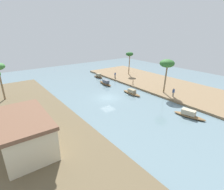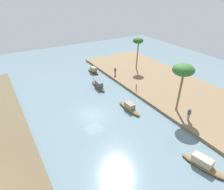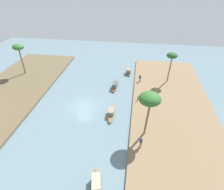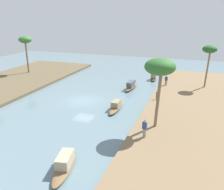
{
  "view_description": "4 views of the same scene",
  "coord_description": "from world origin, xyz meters",
  "px_view_note": "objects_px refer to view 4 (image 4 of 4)",
  "views": [
    {
      "loc": [
        -26.66,
        18.86,
        12.88
      ],
      "look_at": [
        -0.38,
        -0.82,
        0.5
      ],
      "focal_mm": 28.08,
      "sensor_mm": 36.0,
      "label": 1
    },
    {
      "loc": [
        -23.24,
        10.51,
        16.75
      ],
      "look_at": [
        2.23,
        -4.38,
        0.95
      ],
      "focal_mm": 34.2,
      "sensor_mm": 36.0,
      "label": 2
    },
    {
      "loc": [
        -25.7,
        -8.78,
        20.12
      ],
      "look_at": [
        3.22,
        -4.63,
        0.87
      ],
      "focal_mm": 30.12,
      "sensor_mm": 36.0,
      "label": 3
    },
    {
      "loc": [
        -27.84,
        -13.94,
        11.12
      ],
      "look_at": [
        2.01,
        -3.4,
        0.56
      ],
      "focal_mm": 38.88,
      "sensor_mm": 36.0,
      "label": 4
    }
  ],
  "objects_px": {
    "palm_tree_left_near": "(160,68)",
    "person_on_near_bank": "(145,129)",
    "mooring_post": "(157,96)",
    "palm_tree_left_far": "(210,51)",
    "person_by_mooring": "(166,81)",
    "sampan_with_tall_canopy": "(116,106)",
    "palm_tree_right_short": "(25,41)",
    "sampan_with_red_awning": "(65,164)",
    "sampan_upstream_small": "(153,77)",
    "sampan_downstream_large": "(131,86)"
  },
  "relations": [
    {
      "from": "sampan_downstream_large",
      "to": "sampan_with_tall_canopy",
      "type": "relative_size",
      "value": 1.02
    },
    {
      "from": "sampan_downstream_large",
      "to": "palm_tree_left_far",
      "type": "bearing_deg",
      "value": -69.67
    },
    {
      "from": "mooring_post",
      "to": "person_by_mooring",
      "type": "bearing_deg",
      "value": -1.99
    },
    {
      "from": "mooring_post",
      "to": "palm_tree_right_short",
      "type": "xyz_separation_m",
      "value": [
        7.54,
        26.09,
        5.5
      ]
    },
    {
      "from": "person_by_mooring",
      "to": "palm_tree_right_short",
      "type": "bearing_deg",
      "value": 150.74
    },
    {
      "from": "sampan_with_tall_canopy",
      "to": "person_on_near_bank",
      "type": "relative_size",
      "value": 2.84
    },
    {
      "from": "sampan_with_tall_canopy",
      "to": "palm_tree_right_short",
      "type": "height_order",
      "value": "palm_tree_right_short"
    },
    {
      "from": "palm_tree_left_far",
      "to": "sampan_with_red_awning",
      "type": "bearing_deg",
      "value": 158.08
    },
    {
      "from": "palm_tree_left_near",
      "to": "sampan_downstream_large",
      "type": "bearing_deg",
      "value": 25.44
    },
    {
      "from": "person_on_near_bank",
      "to": "mooring_post",
      "type": "xyz_separation_m",
      "value": [
        10.75,
        0.69,
        -0.29
      ]
    },
    {
      "from": "sampan_with_tall_canopy",
      "to": "palm_tree_right_short",
      "type": "relative_size",
      "value": 0.7
    },
    {
      "from": "person_on_near_bank",
      "to": "sampan_upstream_small",
      "type": "bearing_deg",
      "value": -76.19
    },
    {
      "from": "sampan_upstream_small",
      "to": "person_by_mooring",
      "type": "height_order",
      "value": "person_by_mooring"
    },
    {
      "from": "sampan_with_tall_canopy",
      "to": "person_by_mooring",
      "type": "height_order",
      "value": "person_by_mooring"
    },
    {
      "from": "palm_tree_left_near",
      "to": "person_on_near_bank",
      "type": "bearing_deg",
      "value": 166.03
    },
    {
      "from": "sampan_upstream_small",
      "to": "sampan_downstream_large",
      "type": "height_order",
      "value": "sampan_downstream_large"
    },
    {
      "from": "person_on_near_bank",
      "to": "person_by_mooring",
      "type": "distance_m",
      "value": 18.12
    },
    {
      "from": "sampan_with_tall_canopy",
      "to": "person_by_mooring",
      "type": "bearing_deg",
      "value": -23.5
    },
    {
      "from": "sampan_downstream_large",
      "to": "person_by_mooring",
      "type": "height_order",
      "value": "person_by_mooring"
    },
    {
      "from": "sampan_upstream_small",
      "to": "palm_tree_left_near",
      "type": "relative_size",
      "value": 0.52
    },
    {
      "from": "sampan_upstream_small",
      "to": "sampan_downstream_large",
      "type": "xyz_separation_m",
      "value": [
        -6.74,
        2.27,
        0.01
      ]
    },
    {
      "from": "sampan_with_red_awning",
      "to": "person_on_near_bank",
      "type": "distance_m",
      "value": 7.85
    },
    {
      "from": "palm_tree_left_far",
      "to": "palm_tree_right_short",
      "type": "distance_m",
      "value": 32.24
    },
    {
      "from": "sampan_with_red_awning",
      "to": "palm_tree_left_far",
      "type": "xyz_separation_m",
      "value": [
        25.26,
        -10.17,
        5.59
      ]
    },
    {
      "from": "sampan_downstream_large",
      "to": "sampan_with_red_awning",
      "type": "height_order",
      "value": "sampan_downstream_large"
    },
    {
      "from": "mooring_post",
      "to": "person_on_near_bank",
      "type": "bearing_deg",
      "value": -176.33
    },
    {
      "from": "sampan_upstream_small",
      "to": "person_on_near_bank",
      "type": "bearing_deg",
      "value": -179.24
    },
    {
      "from": "sampan_downstream_large",
      "to": "person_on_near_bank",
      "type": "bearing_deg",
      "value": -158.08
    },
    {
      "from": "person_by_mooring",
      "to": "palm_tree_right_short",
      "type": "xyz_separation_m",
      "value": [
        0.18,
        26.35,
        5.32
      ]
    },
    {
      "from": "sampan_with_tall_canopy",
      "to": "sampan_upstream_small",
      "type": "bearing_deg",
      "value": -8.52
    },
    {
      "from": "sampan_with_red_awning",
      "to": "palm_tree_left_far",
      "type": "height_order",
      "value": "palm_tree_left_far"
    },
    {
      "from": "person_by_mooring",
      "to": "palm_tree_left_far",
      "type": "bearing_deg",
      "value": -20.04
    },
    {
      "from": "palm_tree_right_short",
      "to": "sampan_with_red_awning",
      "type": "bearing_deg",
      "value": -138.01
    },
    {
      "from": "sampan_with_tall_canopy",
      "to": "palm_tree_right_short",
      "type": "distance_m",
      "value": 25.51
    },
    {
      "from": "person_on_near_bank",
      "to": "mooring_post",
      "type": "distance_m",
      "value": 10.77
    },
    {
      "from": "person_by_mooring",
      "to": "mooring_post",
      "type": "distance_m",
      "value": 7.37
    },
    {
      "from": "mooring_post",
      "to": "palm_tree_left_far",
      "type": "distance_m",
      "value": 11.5
    },
    {
      "from": "palm_tree_right_short",
      "to": "sampan_with_tall_canopy",
      "type": "bearing_deg",
      "value": -118.15
    },
    {
      "from": "person_on_near_bank",
      "to": "palm_tree_left_far",
      "type": "relative_size",
      "value": 0.27
    },
    {
      "from": "person_on_near_bank",
      "to": "palm_tree_right_short",
      "type": "bearing_deg",
      "value": -28.66
    },
    {
      "from": "mooring_post",
      "to": "palm_tree_left_far",
      "type": "relative_size",
      "value": 0.16
    },
    {
      "from": "sampan_downstream_large",
      "to": "palm_tree_left_far",
      "type": "xyz_separation_m",
      "value": [
        3.5,
        -10.91,
        5.57
      ]
    },
    {
      "from": "sampan_with_red_awning",
      "to": "palm_tree_right_short",
      "type": "relative_size",
      "value": 0.71
    },
    {
      "from": "person_on_near_bank",
      "to": "sampan_with_red_awning",
      "type": "bearing_deg",
      "value": 58.55
    },
    {
      "from": "sampan_downstream_large",
      "to": "person_on_near_bank",
      "type": "relative_size",
      "value": 2.89
    },
    {
      "from": "sampan_with_red_awning",
      "to": "person_on_near_bank",
      "type": "bearing_deg",
      "value": -49.65
    },
    {
      "from": "sampan_downstream_large",
      "to": "sampan_with_red_awning",
      "type": "relative_size",
      "value": 1.01
    },
    {
      "from": "palm_tree_left_near",
      "to": "palm_tree_left_far",
      "type": "bearing_deg",
      "value": -16.31
    },
    {
      "from": "mooring_post",
      "to": "sampan_with_red_awning",
      "type": "bearing_deg",
      "value": 166.66
    },
    {
      "from": "sampan_with_tall_canopy",
      "to": "palm_tree_left_near",
      "type": "distance_m",
      "value": 9.08
    }
  ]
}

